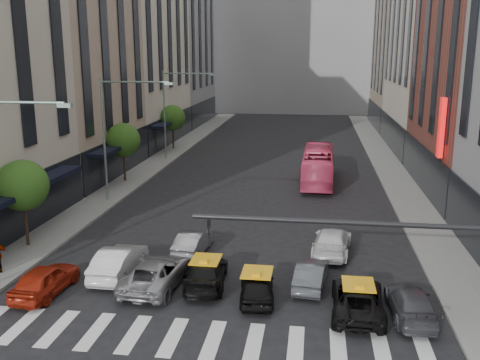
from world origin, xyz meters
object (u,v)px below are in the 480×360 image
at_px(car_white_front, 119,261).
at_px(taxi_left, 206,273).
at_px(bus, 318,166).
at_px(streetlamp_far, 173,103).
at_px(taxi_center, 257,286).
at_px(streetlamp_mid, 116,123).
at_px(car_red, 45,280).

distance_m(car_white_front, taxi_left, 4.58).
relative_size(car_white_front, bus, 0.43).
bearing_deg(taxi_left, streetlamp_far, -77.75).
xyz_separation_m(taxi_left, bus, (5.27, 21.89, 0.81)).
bearing_deg(streetlamp_far, taxi_left, -72.44).
xyz_separation_m(car_white_front, bus, (9.81, 21.31, 0.72)).
bearing_deg(taxi_center, bus, -102.76).
relative_size(streetlamp_mid, bus, 0.86).
distance_m(car_red, car_white_front, 3.60).
height_order(streetlamp_far, car_red, streetlamp_far).
distance_m(car_red, bus, 26.84).
relative_size(streetlamp_far, taxi_left, 1.99).
bearing_deg(car_red, taxi_left, -161.74).
bearing_deg(taxi_left, car_white_front, -12.59).
bearing_deg(streetlamp_mid, taxi_center, -51.01).
xyz_separation_m(streetlamp_mid, streetlamp_far, (0.00, 16.00, 0.00)).
bearing_deg(car_red, streetlamp_mid, -78.39).
height_order(streetlamp_mid, car_red, streetlamp_mid).
height_order(streetlamp_mid, car_white_front, streetlamp_mid).
relative_size(car_red, car_white_front, 0.91).
distance_m(streetlamp_far, taxi_center, 33.41).
relative_size(car_red, taxi_left, 0.91).
bearing_deg(taxi_left, streetlamp_mid, -60.81).
bearing_deg(streetlamp_far, bus, -27.94).
distance_m(streetlamp_mid, streetlamp_far, 16.00).
bearing_deg(streetlamp_mid, bus, 29.32).
relative_size(streetlamp_far, car_white_front, 1.98).
relative_size(streetlamp_mid, streetlamp_far, 1.00).
bearing_deg(car_white_front, car_red, 44.23).
distance_m(taxi_left, bus, 22.53).
bearing_deg(bus, taxi_left, 77.52).
bearing_deg(streetlamp_far, streetlamp_mid, -90.00).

